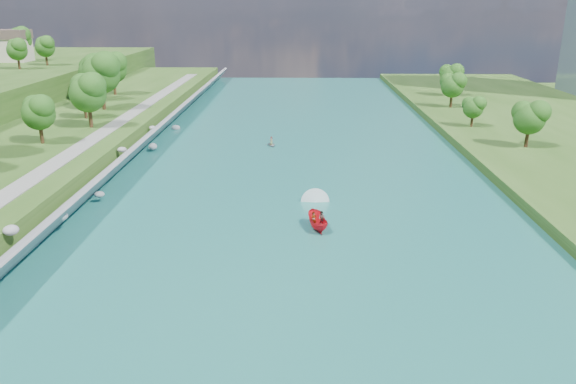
{
  "coord_description": "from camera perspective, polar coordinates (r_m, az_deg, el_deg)",
  "views": [
    {
      "loc": [
        0.35,
        -52.95,
        23.91
      ],
      "look_at": [
        -0.97,
        10.81,
        2.5
      ],
      "focal_mm": 35.0,
      "sensor_mm": 36.0,
      "label": 1
    }
  ],
  "objects": [
    {
      "name": "ground",
      "position": [
        58.1,
        0.74,
        -5.74
      ],
      "size": [
        260.0,
        260.0,
        0.0
      ],
      "primitive_type": "plane",
      "color": "#2D5119",
      "rests_on": "ground"
    },
    {
      "name": "motorboat",
      "position": [
        63.59,
        2.97,
        -2.68
      ],
      "size": [
        3.6,
        19.28,
        2.11
      ],
      "rotation": [
        0.0,
        0.0,
        3.35
      ],
      "color": "red",
      "rests_on": "river_water"
    },
    {
      "name": "riverside_path",
      "position": [
        82.55,
        -22.33,
        2.87
      ],
      "size": [
        3.0,
        200.0,
        0.1
      ],
      "primitive_type": "cube",
      "color": "gray",
      "rests_on": "berm_west"
    },
    {
      "name": "trees_east",
      "position": [
        91.03,
        26.08,
        5.35
      ],
      "size": [
        15.49,
        141.49,
        10.56
      ],
      "color": "#254B14",
      "rests_on": "berm_east"
    },
    {
      "name": "river_water",
      "position": [
        76.75,
        0.87,
        0.44
      ],
      "size": [
        55.0,
        240.0,
        0.1
      ],
      "primitive_type": "cube",
      "color": "#1B6066",
      "rests_on": "ground"
    },
    {
      "name": "riprap_bank",
      "position": [
        79.82,
        -18.03,
        1.54
      ],
      "size": [
        4.08,
        236.0,
        4.36
      ],
      "color": "slate",
      "rests_on": "ground"
    },
    {
      "name": "trees_ridge",
      "position": [
        160.1,
        -26.05,
        13.1
      ],
      "size": [
        17.58,
        40.59,
        10.74
      ],
      "color": "#254B14",
      "rests_on": "ridge_west"
    },
    {
      "name": "raft",
      "position": [
        99.49,
        -1.7,
        4.92
      ],
      "size": [
        2.34,
        2.86,
        1.66
      ],
      "rotation": [
        0.0,
        0.0,
        0.25
      ],
      "color": "gray",
      "rests_on": "river_water"
    }
  ]
}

